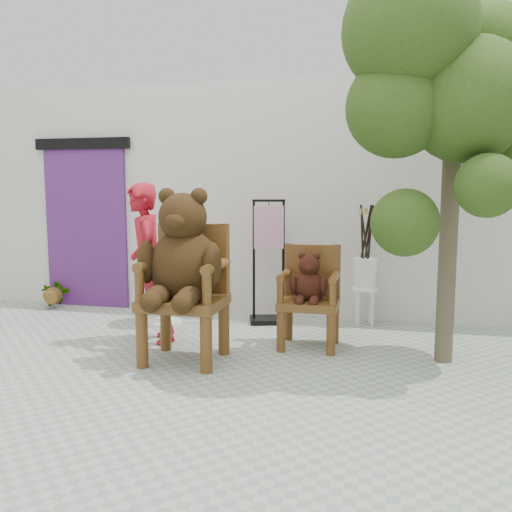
# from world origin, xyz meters

# --- Properties ---
(ground_plane) EXTENTS (60.00, 60.00, 0.00)m
(ground_plane) POSITION_xyz_m (0.00, 0.00, 0.00)
(ground_plane) COLOR #969D8D
(ground_plane) RESTS_ON ground
(back_wall) EXTENTS (9.00, 1.00, 3.00)m
(back_wall) POSITION_xyz_m (0.00, 3.10, 1.50)
(back_wall) COLOR silver
(back_wall) RESTS_ON ground
(doorway) EXTENTS (1.40, 0.11, 2.33)m
(doorway) POSITION_xyz_m (-3.00, 2.58, 1.16)
(doorway) COLOR #522267
(doorway) RESTS_ON ground
(chair_big) EXTENTS (0.81, 0.87, 1.65)m
(chair_big) POSITION_xyz_m (-0.81, 0.56, 0.93)
(chair_big) COLOR #4B2D10
(chair_big) RESTS_ON ground
(chair_small) EXTENTS (0.60, 0.55, 1.05)m
(chair_small) POSITION_xyz_m (0.29, 1.31, 0.62)
(chair_small) COLOR #4B2D10
(chair_small) RESTS_ON ground
(person) EXTENTS (0.64, 0.74, 1.70)m
(person) POSITION_xyz_m (-1.37, 1.08, 0.85)
(person) COLOR maroon
(person) RESTS_ON ground
(cafe_table) EXTENTS (0.60, 0.60, 0.70)m
(cafe_table) POSITION_xyz_m (-1.58, 1.86, 0.44)
(cafe_table) COLOR white
(cafe_table) RESTS_ON ground
(display_stand) EXTENTS (0.53, 0.46, 1.51)m
(display_stand) POSITION_xyz_m (-0.33, 2.19, 0.58)
(display_stand) COLOR black
(display_stand) RESTS_ON ground
(stool_bucket) EXTENTS (0.32, 0.32, 1.45)m
(stool_bucket) POSITION_xyz_m (0.82, 2.35, 0.64)
(stool_bucket) COLOR white
(stool_bucket) RESTS_ON ground
(tree) EXTENTS (2.03, 1.86, 3.54)m
(tree) POSITION_xyz_m (1.58, 0.97, 2.54)
(tree) COLOR #413827
(tree) RESTS_ON ground
(potted_plant) EXTENTS (0.47, 0.45, 0.41)m
(potted_plant) POSITION_xyz_m (-3.40, 2.35, 0.21)
(potted_plant) COLOR #1A310D
(potted_plant) RESTS_ON ground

